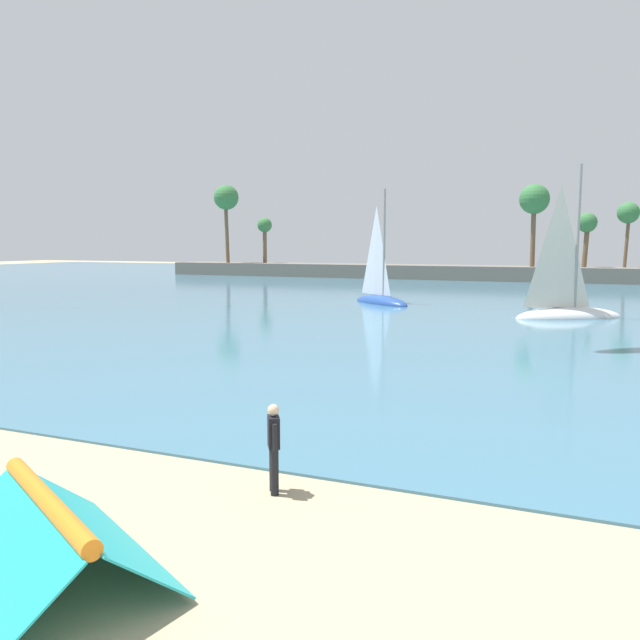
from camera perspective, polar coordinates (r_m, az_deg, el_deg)
The scene contains 6 objects.
sea at distance 66.19m, azimuth 17.11°, elevation 2.63°, with size 220.00×109.39×0.06m, color teal.
palm_headland at distance 80.66m, azimuth 17.84°, elevation 4.82°, with size 97.95×6.12×12.71m.
folded_kite at distance 9.90m, azimuth -23.00°, elevation -16.26°, with size 4.51×3.99×1.13m.
person_at_waterline at distance 11.90m, azimuth -4.14°, elevation -11.08°, with size 0.35×0.48×1.67m.
sailboat_near_shore at distance 48.35m, azimuth 5.38°, elevation 2.46°, with size 6.05×5.38×9.07m.
sailboat_mid_bay at distance 41.38m, azimuth 21.13°, elevation 1.39°, with size 6.83×5.30×9.82m.
Camera 1 is at (6.79, -1.19, 4.55)m, focal length 35.95 mm.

